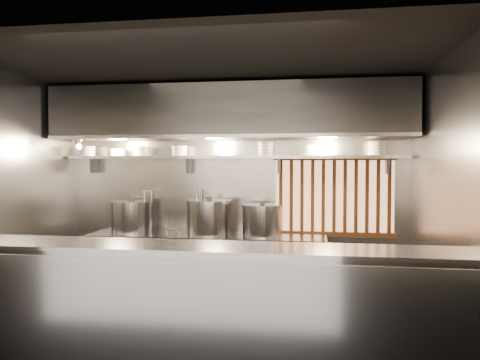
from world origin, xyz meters
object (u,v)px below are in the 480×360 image
(stock_pot_right, at_px, (262,220))
(stock_pot_mid, at_px, (209,217))
(stock_pot_left, at_px, (131,216))
(pendant_bulb, at_px, (223,151))
(heat_lamp, at_px, (78,142))

(stock_pot_right, bearing_deg, stock_pot_mid, 177.02)
(stock_pot_left, distance_m, stock_pot_right, 1.74)
(pendant_bulb, xyz_separation_m, stock_pot_mid, (-0.17, -0.06, -0.84))
(stock_pot_mid, relative_size, stock_pot_right, 1.10)
(heat_lamp, height_order, pendant_bulb, heat_lamp)
(heat_lamp, distance_m, pendant_bulb, 1.83)
(heat_lamp, xyz_separation_m, stock_pot_left, (0.57, 0.32, -0.96))
(pendant_bulb, distance_m, stock_pot_mid, 0.86)
(stock_pot_right, bearing_deg, stock_pot_left, 177.83)
(stock_pot_left, bearing_deg, heat_lamp, -150.42)
(stock_pot_left, distance_m, stock_pot_mid, 1.06)
(pendant_bulb, height_order, stock_pot_mid, pendant_bulb)
(stock_pot_mid, bearing_deg, heat_lamp, -169.74)
(pendant_bulb, bearing_deg, stock_pot_left, -178.84)
(heat_lamp, bearing_deg, pendant_bulb, 11.00)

